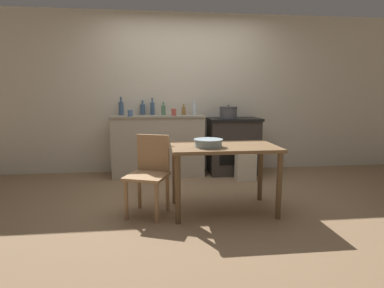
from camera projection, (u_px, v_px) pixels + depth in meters
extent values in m
plane|color=#896B4C|center=(197.00, 201.00, 3.57)|extent=(14.00, 14.00, 0.00)
cube|color=beige|center=(185.00, 94.00, 4.92)|extent=(8.00, 0.07, 2.55)
cube|color=#B2A893|center=(159.00, 146.00, 4.73)|extent=(1.41, 0.50, 0.92)
cube|color=gray|center=(158.00, 116.00, 4.65)|extent=(1.44, 0.53, 0.03)
cube|color=#38332D|center=(233.00, 147.00, 4.84)|extent=(0.78, 0.54, 0.86)
cube|color=black|center=(234.00, 119.00, 4.77)|extent=(0.82, 0.58, 0.04)
cube|color=black|center=(237.00, 153.00, 4.58)|extent=(0.54, 0.01, 0.36)
cube|color=brown|center=(224.00, 147.00, 3.18)|extent=(1.12, 0.66, 0.03)
cylinder|color=brown|center=(178.00, 190.00, 2.91)|extent=(0.06, 0.06, 0.69)
cylinder|color=brown|center=(279.00, 186.00, 3.02)|extent=(0.06, 0.06, 0.69)
cylinder|color=brown|center=(175.00, 175.00, 3.46)|extent=(0.06, 0.06, 0.69)
cylinder|color=brown|center=(260.00, 172.00, 3.57)|extent=(0.06, 0.06, 0.69)
cube|color=#A87F56|center=(147.00, 176.00, 3.11)|extent=(0.51, 0.51, 0.03)
cube|color=#A87F56|center=(153.00, 153.00, 3.25)|extent=(0.35, 0.15, 0.40)
cylinder|color=#A87F56|center=(126.00, 200.00, 3.02)|extent=(0.04, 0.04, 0.41)
cylinder|color=#A87F56|center=(157.00, 203.00, 2.94)|extent=(0.04, 0.04, 0.41)
cylinder|color=#A87F56|center=(139.00, 190.00, 3.34)|extent=(0.04, 0.04, 0.41)
cylinder|color=#A87F56|center=(167.00, 193.00, 3.26)|extent=(0.04, 0.04, 0.41)
cube|color=beige|center=(245.00, 167.00, 4.46)|extent=(0.28, 0.20, 0.40)
cylinder|color=#4C4C51|center=(228.00, 113.00, 4.69)|extent=(0.27, 0.27, 0.16)
cylinder|color=#4C4C51|center=(228.00, 107.00, 4.67)|extent=(0.28, 0.28, 0.02)
sphere|color=black|center=(228.00, 106.00, 4.67)|extent=(0.02, 0.02, 0.02)
cylinder|color=#93A8B2|center=(208.00, 143.00, 3.08)|extent=(0.28, 0.28, 0.08)
cylinder|color=#8597A0|center=(208.00, 140.00, 3.08)|extent=(0.30, 0.30, 0.01)
cylinder|color=silver|center=(194.00, 109.00, 4.79)|extent=(0.08, 0.08, 0.18)
cylinder|color=silver|center=(194.00, 101.00, 4.77)|extent=(0.03, 0.03, 0.07)
cylinder|color=#517F5B|center=(163.00, 110.00, 4.69)|extent=(0.07, 0.07, 0.15)
cylinder|color=#517F5B|center=(163.00, 104.00, 4.67)|extent=(0.03, 0.03, 0.06)
cylinder|color=#3D5675|center=(152.00, 109.00, 4.76)|extent=(0.07, 0.07, 0.19)
cylinder|color=#3D5675|center=(152.00, 100.00, 4.74)|extent=(0.03, 0.03, 0.08)
cylinder|color=#3D5675|center=(121.00, 109.00, 4.69)|extent=(0.08, 0.08, 0.21)
cylinder|color=#3D5675|center=(121.00, 99.00, 4.67)|extent=(0.03, 0.03, 0.08)
cylinder|color=#3D5675|center=(143.00, 110.00, 4.79)|extent=(0.08, 0.08, 0.16)
cylinder|color=#3D5675|center=(143.00, 102.00, 4.77)|extent=(0.03, 0.03, 0.06)
cylinder|color=olive|center=(184.00, 111.00, 4.78)|extent=(0.07, 0.07, 0.12)
cylinder|color=olive|center=(184.00, 106.00, 4.76)|extent=(0.03, 0.03, 0.05)
cylinder|color=#4C6B99|center=(130.00, 113.00, 4.42)|extent=(0.07, 0.07, 0.09)
cylinder|color=#B74C42|center=(174.00, 112.00, 4.59)|extent=(0.07, 0.07, 0.10)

